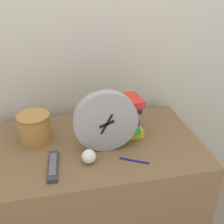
{
  "coord_description": "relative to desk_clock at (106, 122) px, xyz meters",
  "views": [
    {
      "loc": [
        -0.12,
        -0.76,
        1.44
      ],
      "look_at": [
        0.1,
        0.31,
        0.86
      ],
      "focal_mm": 42.0,
      "sensor_mm": 36.0,
      "label": 1
    }
  ],
  "objects": [
    {
      "name": "pen",
      "position": [
        0.1,
        -0.12,
        -0.14
      ],
      "size": [
        0.12,
        0.07,
        0.01
      ],
      "color": "navy",
      "rests_on": "desk"
    },
    {
      "name": "book_stack",
      "position": [
        0.08,
        0.12,
        -0.05
      ],
      "size": [
        0.25,
        0.2,
        0.2
      ],
      "color": "yellow",
      "rests_on": "desk"
    },
    {
      "name": "desk",
      "position": [
        -0.06,
        0.06,
        -0.5
      ],
      "size": [
        1.07,
        0.63,
        0.7
      ],
      "color": "brown",
      "rests_on": "ground_plane"
    },
    {
      "name": "desk_clock",
      "position": [
        0.0,
        0.0,
        0.0
      ],
      "size": [
        0.29,
        0.05,
        0.29
      ],
      "color": "#99999E",
      "rests_on": "desk"
    },
    {
      "name": "crumpled_paper_ball",
      "position": [
        -0.09,
        -0.09,
        -0.12
      ],
      "size": [
        0.06,
        0.06,
        0.06
      ],
      "color": "white",
      "rests_on": "desk"
    },
    {
      "name": "wall_back",
      "position": [
        -0.06,
        0.45,
        0.35
      ],
      "size": [
        6.0,
        0.04,
        2.4
      ],
      "color": "beige",
      "rests_on": "ground_plane"
    },
    {
      "name": "tv_remote",
      "position": [
        -0.25,
        -0.09,
        -0.14
      ],
      "size": [
        0.05,
        0.2,
        0.02
      ],
      "color": "#333338",
      "rests_on": "desk"
    },
    {
      "name": "basket",
      "position": [
        -0.33,
        0.14,
        -0.07
      ],
      "size": [
        0.16,
        0.16,
        0.15
      ],
      "color": "#B27A3D",
      "rests_on": "desk"
    }
  ]
}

